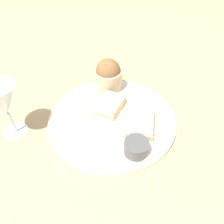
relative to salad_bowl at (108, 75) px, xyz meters
name	(u,v)px	position (x,y,z in m)	size (l,w,h in m)	color
ground_plane	(112,121)	(0.11, 0.09, -0.06)	(4.00, 4.00, 0.00)	tan
dinner_plate	(112,119)	(0.11, 0.09, -0.05)	(0.36, 0.36, 0.01)	silver
salad_bowl	(108,75)	(0.00, 0.00, 0.00)	(0.09, 0.09, 0.10)	tan
sauce_ramekin	(136,147)	(0.18, 0.20, -0.03)	(0.06, 0.06, 0.04)	#4C4C4C
cheese_toast_near	(140,123)	(0.10, 0.17, -0.03)	(0.12, 0.11, 0.03)	#D1B27F
cheese_toast_far	(110,105)	(0.08, 0.06, -0.03)	(0.10, 0.08, 0.03)	#D1B27F
wine_glass	(3,102)	(0.29, -0.11, 0.05)	(0.09, 0.09, 0.16)	silver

